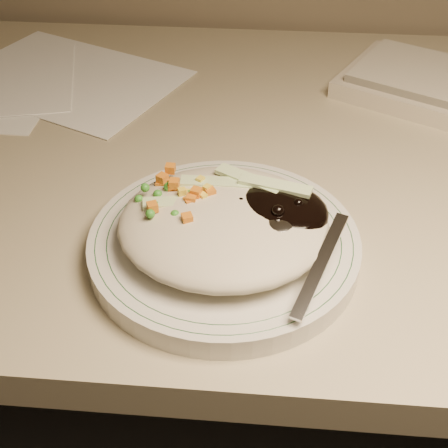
{
  "coord_description": "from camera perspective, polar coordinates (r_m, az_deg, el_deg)",
  "views": [
    {
      "loc": [
        -0.01,
        0.75,
        1.14
      ],
      "look_at": [
        -0.05,
        1.19,
        0.78
      ],
      "focal_mm": 50.0,
      "sensor_mm": 36.0,
      "label": 1
    }
  ],
  "objects": [
    {
      "name": "plate",
      "position": [
        0.59,
        -0.0,
        -1.96
      ],
      "size": [
        0.25,
        0.25,
        0.02
      ],
      "primitive_type": "cylinder",
      "color": "silver",
      "rests_on": "desk"
    },
    {
      "name": "plate_rim",
      "position": [
        0.58,
        -0.0,
        -1.22
      ],
      "size": [
        0.24,
        0.24,
        0.0
      ],
      "color": "#144723",
      "rests_on": "plate"
    },
    {
      "name": "meal",
      "position": [
        0.56,
        0.43,
        0.37
      ],
      "size": [
        0.21,
        0.19,
        0.05
      ],
      "color": "#AFA68E",
      "rests_on": "plate"
    },
    {
      "name": "desk",
      "position": [
        0.87,
        4.37,
        -4.08
      ],
      "size": [
        1.4,
        0.7,
        0.74
      ],
      "color": "tan",
      "rests_on": "ground"
    }
  ]
}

